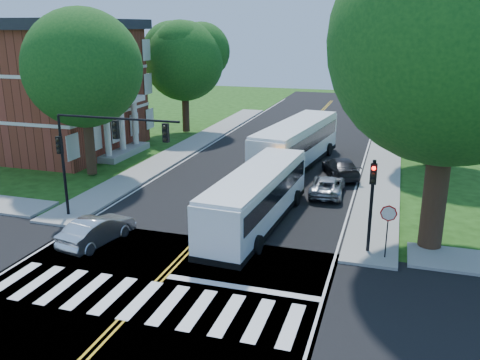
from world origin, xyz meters
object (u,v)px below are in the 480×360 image
at_px(hatchback, 97,230).
at_px(suv, 327,185).
at_px(dark_sedan, 341,167).
at_px(signal_nw, 98,143).
at_px(bus_lead, 257,197).
at_px(bus_follow, 297,143).
at_px(signal_ne, 372,194).

height_order(hatchback, suv, hatchback).
bearing_deg(dark_sedan, signal_nw, 27.33).
relative_size(signal_nw, bus_lead, 0.62).
bearing_deg(bus_follow, signal_ne, 121.25).
xyz_separation_m(signal_nw, bus_lead, (8.08, 2.03, -2.80)).
relative_size(bus_lead, bus_follow, 0.88).
relative_size(signal_ne, hatchback, 1.05).
bearing_deg(bus_lead, signal_nw, 17.61).
distance_m(signal_ne, hatchback, 13.24).
xyz_separation_m(bus_lead, hatchback, (-6.80, -4.69, -0.87)).
xyz_separation_m(signal_ne, suv, (-3.02, 8.22, -2.36)).
bearing_deg(suv, bus_follow, -64.75).
distance_m(bus_follow, hatchback, 18.32).
height_order(signal_ne, bus_follow, signal_ne).
distance_m(bus_lead, suv, 6.94).
height_order(signal_ne, hatchback, signal_ne).
bearing_deg(bus_follow, bus_lead, 99.10).
distance_m(signal_ne, dark_sedan, 12.97).
distance_m(signal_nw, bus_lead, 8.79).
bearing_deg(suv, bus_lead, 62.18).
bearing_deg(signal_ne, bus_lead, 161.36).
bearing_deg(bus_lead, hatchback, 38.12).
xyz_separation_m(bus_follow, dark_sedan, (3.57, -1.93, -1.08)).
height_order(signal_ne, dark_sedan, signal_ne).
distance_m(signal_ne, bus_lead, 6.46).
height_order(signal_nw, hatchback, signal_nw).
distance_m(hatchback, suv, 14.62).
xyz_separation_m(suv, dark_sedan, (0.33, 4.27, 0.09)).
distance_m(signal_nw, suv, 14.27).
bearing_deg(signal_ne, dark_sedan, 102.14).
bearing_deg(bus_follow, suv, 125.36).
relative_size(bus_follow, suv, 3.06).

